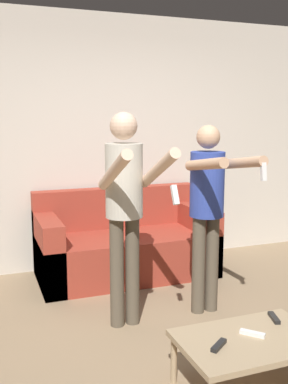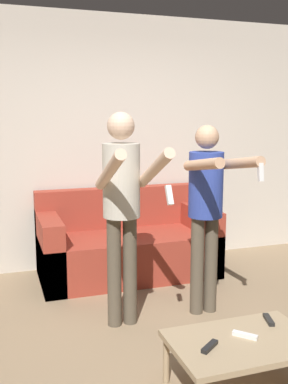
{
  "view_description": "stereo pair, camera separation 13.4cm",
  "coord_description": "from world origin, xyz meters",
  "px_view_note": "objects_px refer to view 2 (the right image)",
  "views": [
    {
      "loc": [
        -1.37,
        -2.55,
        1.65
      ],
      "look_at": [
        0.02,
        1.17,
        0.97
      ],
      "focal_mm": 42.0,
      "sensor_mm": 36.0,
      "label": 1
    },
    {
      "loc": [
        -1.24,
        -2.59,
        1.65
      ],
      "look_at": [
        0.02,
        1.17,
        0.97
      ],
      "focal_mm": 42.0,
      "sensor_mm": 36.0,
      "label": 2
    }
  ],
  "objects_px": {
    "remote_near": "(210,347)",
    "person_standing_right": "(207,200)",
    "remote_far": "(269,320)",
    "coffee_table": "(243,345)",
    "couch": "(127,246)",
    "remote_mid": "(245,335)",
    "person_standing_left": "(123,198)"
  },
  "relations": [
    {
      "from": "coffee_table",
      "to": "person_standing_left",
      "type": "bearing_deg",
      "value": 111.84
    },
    {
      "from": "person_standing_right",
      "to": "couch",
      "type": "bearing_deg",
      "value": 107.8
    },
    {
      "from": "person_standing_left",
      "to": "remote_mid",
      "type": "bearing_deg",
      "value": -66.41
    },
    {
      "from": "coffee_table",
      "to": "remote_mid",
      "type": "distance_m",
      "value": 0.06
    },
    {
      "from": "remote_near",
      "to": "remote_mid",
      "type": "distance_m",
      "value": 0.27
    },
    {
      "from": "person_standing_left",
      "to": "remote_mid",
      "type": "xyz_separation_m",
      "value": [
        0.46,
        -1.05,
        -0.68
      ]
    },
    {
      "from": "person_standing_left",
      "to": "coffee_table",
      "type": "bearing_deg",
      "value": -68.16
    },
    {
      "from": "couch",
      "to": "remote_mid",
      "type": "height_order",
      "value": "couch"
    },
    {
      "from": "remote_mid",
      "to": "remote_far",
      "type": "bearing_deg",
      "value": 27.61
    },
    {
      "from": "couch",
      "to": "remote_far",
      "type": "xyz_separation_m",
      "value": [
        0.35,
        -2.02,
        0.05
      ]
    },
    {
      "from": "couch",
      "to": "remote_near",
      "type": "distance_m",
      "value": 2.22
    },
    {
      "from": "remote_near",
      "to": "person_standing_left",
      "type": "bearing_deg",
      "value": 100.13
    },
    {
      "from": "couch",
      "to": "person_standing_right",
      "type": "xyz_separation_m",
      "value": [
        0.36,
        -1.11,
        0.66
      ]
    },
    {
      "from": "remote_near",
      "to": "remote_far",
      "type": "bearing_deg",
      "value": 19.85
    },
    {
      "from": "person_standing_right",
      "to": "remote_far",
      "type": "distance_m",
      "value": 1.1
    },
    {
      "from": "person_standing_left",
      "to": "couch",
      "type": "bearing_deg",
      "value": 72.28
    },
    {
      "from": "remote_near",
      "to": "person_standing_right",
      "type": "bearing_deg",
      "value": 65.02
    },
    {
      "from": "person_standing_right",
      "to": "coffee_table",
      "type": "xyz_separation_m",
      "value": [
        -0.28,
        -1.07,
        -0.66
      ]
    },
    {
      "from": "coffee_table",
      "to": "remote_far",
      "type": "bearing_deg",
      "value": 29.12
    },
    {
      "from": "coffee_table",
      "to": "remote_near",
      "type": "height_order",
      "value": "remote_near"
    },
    {
      "from": "remote_far",
      "to": "person_standing_right",
      "type": "bearing_deg",
      "value": 89.94
    },
    {
      "from": "couch",
      "to": "remote_near",
      "type": "xyz_separation_m",
      "value": [
        -0.16,
        -2.21,
        0.05
      ]
    },
    {
      "from": "couch",
      "to": "person_standing_left",
      "type": "height_order",
      "value": "person_standing_left"
    },
    {
      "from": "person_standing_left",
      "to": "coffee_table",
      "type": "height_order",
      "value": "person_standing_left"
    },
    {
      "from": "couch",
      "to": "remote_mid",
      "type": "relative_size",
      "value": 13.28
    },
    {
      "from": "couch",
      "to": "person_standing_right",
      "type": "relative_size",
      "value": 1.14
    },
    {
      "from": "couch",
      "to": "coffee_table",
      "type": "height_order",
      "value": "couch"
    },
    {
      "from": "coffee_table",
      "to": "remote_near",
      "type": "relative_size",
      "value": 6.08
    },
    {
      "from": "remote_near",
      "to": "remote_far",
      "type": "xyz_separation_m",
      "value": [
        0.51,
        0.19,
        0.0
      ]
    },
    {
      "from": "coffee_table",
      "to": "remote_mid",
      "type": "height_order",
      "value": "remote_mid"
    },
    {
      "from": "remote_mid",
      "to": "remote_near",
      "type": "bearing_deg",
      "value": -168.49
    },
    {
      "from": "remote_near",
      "to": "remote_far",
      "type": "height_order",
      "value": "same"
    }
  ]
}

